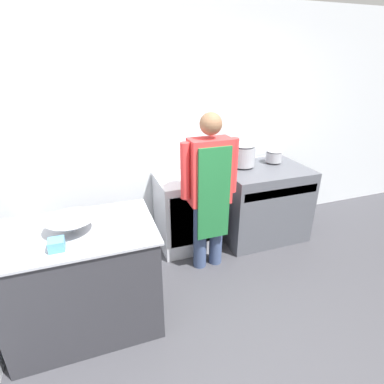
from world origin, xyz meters
TOP-DOWN VIEW (x-y plane):
  - ground_plane at (0.00, 0.00)m, footprint 14.00×14.00m
  - wall_back at (0.00, 1.86)m, footprint 8.00×0.05m
  - prep_counter at (-1.02, 0.62)m, footprint 1.16×0.76m
  - stove at (1.10, 1.41)m, footprint 1.02×0.77m
  - fridge_unit at (0.14, 1.50)m, footprint 0.67×0.62m
  - person_cook at (0.23, 1.03)m, footprint 0.59×0.24m
  - mixing_bowl at (-1.04, 0.61)m, footprint 0.36×0.36m
  - plastic_tub at (-1.14, 0.40)m, footprint 0.10×0.10m
  - stock_pot at (0.87, 1.54)m, footprint 0.28×0.28m
  - sauce_pot at (1.30, 1.54)m, footprint 0.19×0.19m

SIDE VIEW (x-z plane):
  - ground_plane at x=0.00m, z-range 0.00..0.00m
  - fridge_unit at x=0.14m, z-range 0.00..0.87m
  - stove at x=1.10m, z-range -0.01..0.91m
  - prep_counter at x=-1.02m, z-range 0.00..0.92m
  - person_cook at x=0.23m, z-range 0.10..1.76m
  - plastic_tub at x=-1.14m, z-range 0.91..0.99m
  - mixing_bowl at x=-1.04m, z-range 0.91..1.03m
  - sauce_pot at x=1.30m, z-range 0.92..1.07m
  - stock_pot at x=0.87m, z-range 0.92..1.19m
  - wall_back at x=0.00m, z-range 0.00..2.70m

